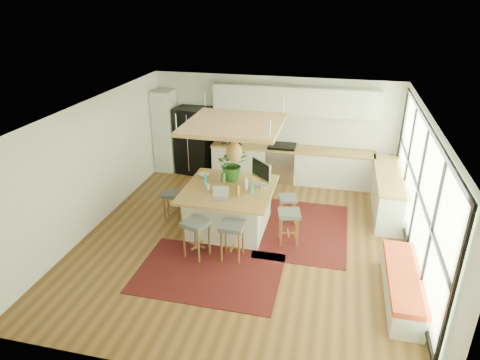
% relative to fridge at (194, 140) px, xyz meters
% --- Properties ---
extents(floor, '(7.00, 7.00, 0.00)m').
position_rel_fridge_xyz_m(floor, '(2.13, -3.20, -0.93)').
color(floor, '#583719').
rests_on(floor, ground).
extents(ceiling, '(7.00, 7.00, 0.00)m').
position_rel_fridge_xyz_m(ceiling, '(2.13, -3.20, 1.78)').
color(ceiling, white).
rests_on(ceiling, ground).
extents(wall_back, '(6.50, 0.00, 6.50)m').
position_rel_fridge_xyz_m(wall_back, '(2.13, 0.30, 0.42)').
color(wall_back, silver).
rests_on(wall_back, ground).
extents(wall_front, '(6.50, 0.00, 6.50)m').
position_rel_fridge_xyz_m(wall_front, '(2.13, -6.70, 0.42)').
color(wall_front, silver).
rests_on(wall_front, ground).
extents(wall_left, '(0.00, 7.00, 7.00)m').
position_rel_fridge_xyz_m(wall_left, '(-1.12, -3.20, 0.42)').
color(wall_left, silver).
rests_on(wall_left, ground).
extents(wall_right, '(0.00, 7.00, 7.00)m').
position_rel_fridge_xyz_m(wall_right, '(5.38, -3.20, 0.42)').
color(wall_right, silver).
rests_on(wall_right, ground).
extents(window_wall, '(0.10, 6.20, 2.60)m').
position_rel_fridge_xyz_m(window_wall, '(5.35, -3.20, 0.47)').
color(window_wall, black).
rests_on(window_wall, wall_right).
extents(pantry, '(0.55, 0.60, 2.25)m').
position_rel_fridge_xyz_m(pantry, '(-0.82, -0.02, 0.20)').
color(pantry, silver).
rests_on(pantry, floor).
extents(back_counter_base, '(4.20, 0.60, 0.88)m').
position_rel_fridge_xyz_m(back_counter_base, '(2.68, -0.02, -0.49)').
color(back_counter_base, silver).
rests_on(back_counter_base, floor).
extents(back_counter_top, '(4.24, 0.64, 0.05)m').
position_rel_fridge_xyz_m(back_counter_top, '(2.68, -0.02, -0.03)').
color(back_counter_top, olive).
rests_on(back_counter_top, back_counter_base).
extents(backsplash, '(4.20, 0.02, 0.80)m').
position_rel_fridge_xyz_m(backsplash, '(2.68, 0.28, 0.43)').
color(backsplash, white).
rests_on(backsplash, wall_back).
extents(upper_cabinets, '(4.20, 0.34, 0.70)m').
position_rel_fridge_xyz_m(upper_cabinets, '(2.68, 0.12, 1.22)').
color(upper_cabinets, silver).
rests_on(upper_cabinets, wall_back).
extents(range, '(0.76, 0.62, 1.00)m').
position_rel_fridge_xyz_m(range, '(2.43, -0.02, -0.43)').
color(range, '#A5A5AA').
rests_on(range, floor).
extents(right_counter_base, '(0.60, 2.50, 0.88)m').
position_rel_fridge_xyz_m(right_counter_base, '(5.06, -1.20, -0.49)').
color(right_counter_base, silver).
rests_on(right_counter_base, floor).
extents(right_counter_top, '(0.64, 2.54, 0.05)m').
position_rel_fridge_xyz_m(right_counter_top, '(5.06, -1.20, -0.03)').
color(right_counter_top, olive).
rests_on(right_counter_top, right_counter_base).
extents(window_bench, '(0.52, 2.00, 0.50)m').
position_rel_fridge_xyz_m(window_bench, '(5.08, -4.40, -0.68)').
color(window_bench, silver).
rests_on(window_bench, floor).
extents(ceiling_panel, '(1.86, 1.86, 0.80)m').
position_rel_fridge_xyz_m(ceiling_panel, '(1.83, -2.80, 1.12)').
color(ceiling_panel, olive).
rests_on(ceiling_panel, ceiling).
extents(rug_near, '(2.60, 1.80, 0.01)m').
position_rel_fridge_xyz_m(rug_near, '(1.76, -4.47, -0.92)').
color(rug_near, black).
rests_on(rug_near, floor).
extents(rug_right, '(1.80, 2.60, 0.01)m').
position_rel_fridge_xyz_m(rug_right, '(3.30, -2.54, -0.92)').
color(rug_right, black).
rests_on(rug_right, floor).
extents(fridge, '(1.01, 0.85, 1.84)m').
position_rel_fridge_xyz_m(fridge, '(0.00, 0.00, 0.00)').
color(fridge, black).
rests_on(fridge, floor).
extents(island, '(1.85, 1.85, 0.93)m').
position_rel_fridge_xyz_m(island, '(1.71, -2.79, -0.46)').
color(island, olive).
rests_on(island, floor).
extents(stool_near_left, '(0.57, 0.57, 0.76)m').
position_rel_fridge_xyz_m(stool_near_left, '(1.38, -3.98, -0.57)').
color(stool_near_left, '#454B4D').
rests_on(stool_near_left, floor).
extents(stool_near_right, '(0.44, 0.44, 0.74)m').
position_rel_fridge_xyz_m(stool_near_right, '(2.06, -3.90, -0.57)').
color(stool_near_right, '#454B4D').
rests_on(stool_near_right, floor).
extents(stool_right_front, '(0.50, 0.50, 0.71)m').
position_rel_fridge_xyz_m(stool_right_front, '(3.03, -3.12, -0.57)').
color(stool_right_front, '#454B4D').
rests_on(stool_right_front, floor).
extents(stool_right_back, '(0.46, 0.46, 0.63)m').
position_rel_fridge_xyz_m(stool_right_back, '(2.90, -2.28, -0.57)').
color(stool_right_back, '#454B4D').
rests_on(stool_right_back, floor).
extents(stool_left_side, '(0.43, 0.43, 0.65)m').
position_rel_fridge_xyz_m(stool_left_side, '(0.40, -2.73, -0.57)').
color(stool_left_side, '#454B4D').
rests_on(stool_left_side, floor).
extents(laptop, '(0.37, 0.38, 0.24)m').
position_rel_fridge_xyz_m(laptop, '(1.67, -3.30, 0.12)').
color(laptop, '#A5A5AA').
rests_on(laptop, island).
extents(monitor, '(0.61, 0.60, 0.58)m').
position_rel_fridge_xyz_m(monitor, '(2.34, -2.54, 0.26)').
color(monitor, '#A5A5AA').
rests_on(monitor, island).
extents(microwave, '(0.60, 0.45, 0.36)m').
position_rel_fridge_xyz_m(microwave, '(1.07, -0.04, 0.18)').
color(microwave, '#A5A5AA').
rests_on(microwave, back_counter_top).
extents(island_plant, '(0.85, 0.89, 0.56)m').
position_rel_fridge_xyz_m(island_plant, '(1.67, -2.32, 0.29)').
color(island_plant, '#1E4C19').
rests_on(island_plant, island).
extents(island_bowl, '(0.29, 0.29, 0.06)m').
position_rel_fridge_xyz_m(island_bowl, '(1.01, -2.31, 0.03)').
color(island_bowl, silver).
rests_on(island_bowl, island).
extents(island_bottle_0, '(0.07, 0.07, 0.19)m').
position_rel_fridge_xyz_m(island_bottle_0, '(1.16, -2.69, 0.10)').
color(island_bottle_0, teal).
rests_on(island_bottle_0, island).
extents(island_bottle_1, '(0.07, 0.07, 0.19)m').
position_rel_fridge_xyz_m(island_bottle_1, '(1.31, -2.94, 0.10)').
color(island_bottle_1, white).
rests_on(island_bottle_1, island).
extents(island_bottle_2, '(0.07, 0.07, 0.19)m').
position_rel_fridge_xyz_m(island_bottle_2, '(1.96, -3.09, 0.10)').
color(island_bottle_2, olive).
rests_on(island_bottle_2, island).
extents(island_bottle_3, '(0.07, 0.07, 0.19)m').
position_rel_fridge_xyz_m(island_bottle_3, '(2.06, -2.74, 0.10)').
color(island_bottle_3, silver).
rests_on(island_bottle_3, island).
extents(island_bottle_4, '(0.07, 0.07, 0.19)m').
position_rel_fridge_xyz_m(island_bottle_4, '(1.51, -2.54, 0.10)').
color(island_bottle_4, '#579165').
rests_on(island_bottle_4, island).
extents(island_bottle_5, '(0.07, 0.07, 0.19)m').
position_rel_fridge_xyz_m(island_bottle_5, '(2.21, -2.89, 0.10)').
color(island_bottle_5, teal).
rests_on(island_bottle_5, island).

